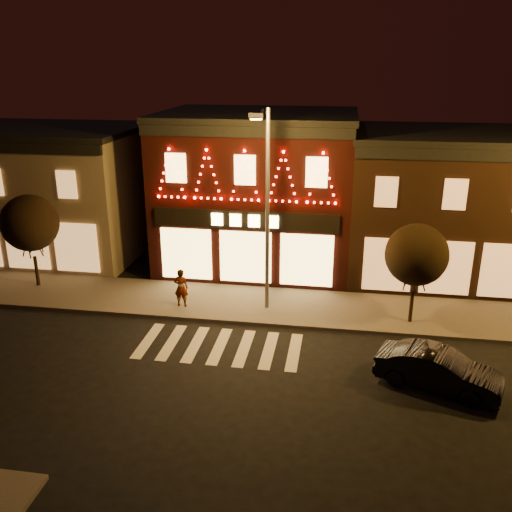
# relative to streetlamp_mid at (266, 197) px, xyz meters

# --- Properties ---
(ground) EXTENTS (120.00, 120.00, 0.00)m
(ground) POSITION_rel_streetlamp_mid_xyz_m (-1.36, -7.39, -5.36)
(ground) COLOR black
(ground) RESTS_ON ground
(sidewalk_far) EXTENTS (44.00, 4.00, 0.15)m
(sidewalk_far) POSITION_rel_streetlamp_mid_xyz_m (0.64, 0.61, -5.29)
(sidewalk_far) COLOR #47423D
(sidewalk_far) RESTS_ON ground
(building_left) EXTENTS (12.20, 8.28, 7.30)m
(building_left) POSITION_rel_streetlamp_mid_xyz_m (-14.36, 6.60, -1.70)
(building_left) COLOR #7F6D5A
(building_left) RESTS_ON ground
(building_pulp) EXTENTS (10.20, 8.34, 8.30)m
(building_pulp) POSITION_rel_streetlamp_mid_xyz_m (-1.36, 6.59, -1.20)
(building_pulp) COLOR black
(building_pulp) RESTS_ON ground
(building_right_a) EXTENTS (9.20, 8.28, 7.50)m
(building_right_a) POSITION_rel_streetlamp_mid_xyz_m (8.14, 6.60, -1.60)
(building_right_a) COLOR black
(building_right_a) RESTS_ON ground
(streetlamp_mid) EXTENTS (0.60, 2.04, 8.88)m
(streetlamp_mid) POSITION_rel_streetlamp_mid_xyz_m (0.00, 0.00, 0.00)
(streetlamp_mid) COLOR #59595E
(streetlamp_mid) RESTS_ON sidewalk_far
(tree_left) EXTENTS (2.76, 2.76, 4.62)m
(tree_left) POSITION_rel_streetlamp_mid_xyz_m (-11.70, 1.05, -1.98)
(tree_left) COLOR black
(tree_left) RESTS_ON sidewalk_far
(tree_right) EXTENTS (2.61, 2.61, 4.37)m
(tree_right) POSITION_rel_streetlamp_mid_xyz_m (6.36, -0.19, -2.15)
(tree_right) COLOR black
(tree_right) RESTS_ON sidewalk_far
(dark_sedan) EXTENTS (4.51, 2.85, 1.40)m
(dark_sedan) POSITION_rel_streetlamp_mid_xyz_m (6.81, -5.07, -4.66)
(dark_sedan) COLOR black
(dark_sedan) RESTS_ON ground
(pedestrian) EXTENTS (0.67, 0.46, 1.80)m
(pedestrian) POSITION_rel_streetlamp_mid_xyz_m (-3.85, -0.23, -4.31)
(pedestrian) COLOR gray
(pedestrian) RESTS_ON sidewalk_far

